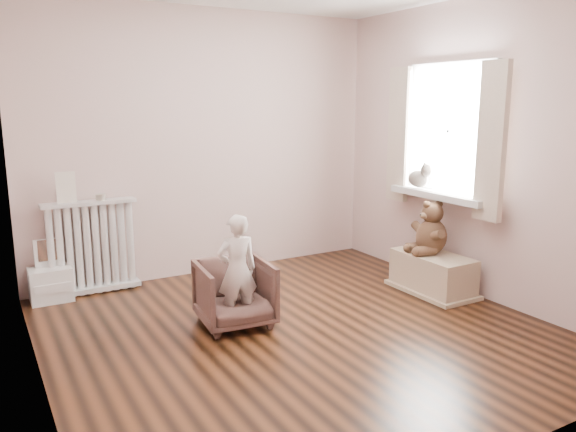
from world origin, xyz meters
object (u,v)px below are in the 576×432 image
armchair (235,293)px  plush_cat (419,178)px  teddy_bear (432,219)px  radiator (92,251)px  toy_vanity (50,271)px  toy_bench (433,271)px  child (237,270)px

armchair → plush_cat: size_ratio=1.89×
armchair → teddy_bear: teddy_bear is taller
armchair → radiator: bearing=127.2°
toy_vanity → toy_bench: size_ratio=0.73×
radiator → armchair: size_ratio=1.53×
child → plush_cat: plush_cat is taller
radiator → child: size_ratio=0.98×
radiator → teddy_bear: teddy_bear is taller
toy_vanity → plush_cat: 3.47m
armchair → teddy_bear: size_ratio=1.16×
toy_bench → toy_vanity: bearing=154.4°
radiator → plush_cat: 3.11m
radiator → toy_bench: (2.70, -1.50, -0.19)m
teddy_bear → plush_cat: plush_cat is taller
toy_bench → teddy_bear: (0.02, 0.06, 0.47)m
child → toy_bench: bearing=-178.4°
toy_vanity → child: 1.79m
radiator → armchair: bearing=-58.5°
radiator → toy_bench: bearing=-29.1°
toy_bench → teddy_bear: teddy_bear is taller
armchair → toy_bench: (1.89, -0.19, -0.05)m
toy_vanity → armchair: bearing=-47.5°
toy_vanity → plush_cat: size_ratio=1.85×
toy_vanity → armchair: (1.18, -1.28, -0.02)m
armchair → toy_bench: size_ratio=0.75×
armchair → plush_cat: bearing=11.2°
child → armchair: bearing=-84.3°
radiator → armchair: radiator is taller
child → radiator: bearing=-53.7°
armchair → plush_cat: 2.17m
plush_cat → toy_bench: bearing=-111.5°
toy_bench → teddy_bear: size_ratio=1.56×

